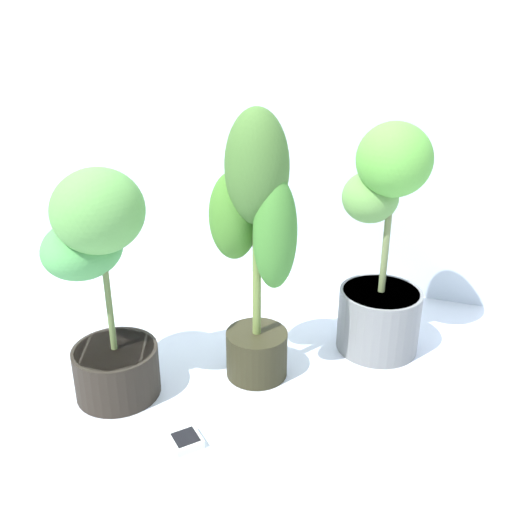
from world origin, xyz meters
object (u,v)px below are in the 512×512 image
potted_plant_back_right (382,247)px  potted_plant_front_left (100,276)px  hygrometer_box (186,441)px  potted_plant_center (255,234)px

potted_plant_back_right → potted_plant_front_left: bearing=-144.0°
potted_plant_front_left → hygrometer_box: bearing=-24.4°
potted_plant_back_right → hygrometer_box: size_ratio=6.94×
potted_plant_center → hygrometer_box: potted_plant_center is taller
potted_plant_front_left → potted_plant_back_right: size_ratio=0.91×
potted_plant_center → potted_plant_back_right: potted_plant_center is taller
potted_plant_front_left → hygrometer_box: 0.52m
potted_plant_back_right → hygrometer_box: (-0.40, -0.67, -0.36)m
potted_plant_front_left → potted_plant_back_right: potted_plant_back_right is taller
potted_plant_center → potted_plant_front_left: (-0.39, -0.23, -0.09)m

